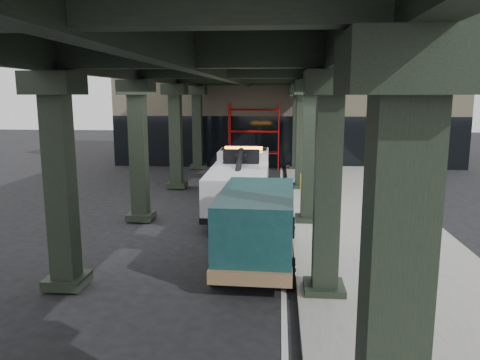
% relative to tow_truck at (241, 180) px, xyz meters
% --- Properties ---
extents(ground, '(90.00, 90.00, 0.00)m').
position_rel_tow_truck_xyz_m(ground, '(-0.06, -4.04, -1.20)').
color(ground, black).
rests_on(ground, ground).
extents(sidewalk, '(5.00, 40.00, 0.15)m').
position_rel_tow_truck_xyz_m(sidewalk, '(4.44, -2.04, -1.12)').
color(sidewalk, gray).
rests_on(sidewalk, ground).
extents(lane_stripe, '(0.12, 38.00, 0.01)m').
position_rel_tow_truck_xyz_m(lane_stripe, '(1.64, -2.04, -1.19)').
color(lane_stripe, silver).
rests_on(lane_stripe, ground).
extents(viaduct, '(7.40, 32.00, 6.40)m').
position_rel_tow_truck_xyz_m(viaduct, '(-0.46, -2.04, 4.26)').
color(viaduct, black).
rests_on(viaduct, ground).
extents(building, '(22.00, 10.00, 8.00)m').
position_rel_tow_truck_xyz_m(building, '(1.94, 15.96, 2.80)').
color(building, '#C6B793').
rests_on(building, ground).
extents(scaffolding, '(3.08, 0.88, 4.00)m').
position_rel_tow_truck_xyz_m(scaffolding, '(-0.06, 10.60, 0.91)').
color(scaffolding, '#B40F0E').
rests_on(scaffolding, ground).
extents(tow_truck, '(2.34, 7.53, 2.45)m').
position_rel_tow_truck_xyz_m(tow_truck, '(0.00, 0.00, 0.00)').
color(tow_truck, black).
rests_on(tow_truck, ground).
extents(towed_van, '(2.16, 5.13, 2.06)m').
position_rel_tow_truck_xyz_m(towed_van, '(0.94, -6.00, -0.09)').
color(towed_van, '#10383A').
rests_on(towed_van, ground).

